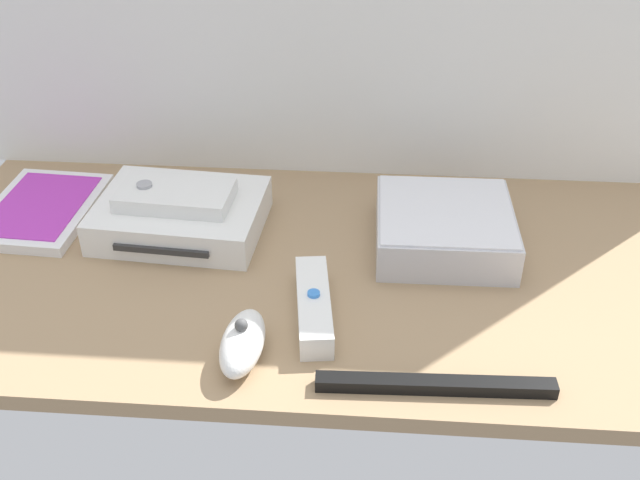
{
  "coord_description": "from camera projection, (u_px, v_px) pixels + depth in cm",
  "views": [
    {
      "loc": [
        5.64,
        -75.15,
        55.29
      ],
      "look_at": [
        0.0,
        0.0,
        4.0
      ],
      "focal_mm": 42.71,
      "sensor_mm": 36.0,
      "label": 1
    }
  ],
  "objects": [
    {
      "name": "remote_nunchuk",
      "position": [
        243.0,
        343.0,
        0.79
      ],
      "size": [
        4.99,
        10.24,
        5.1
      ],
      "rotation": [
        0.0,
        0.0,
        -0.06
      ],
      "color": "white",
      "rests_on": "ground_plane"
    },
    {
      "name": "mini_computer",
      "position": [
        444.0,
        228.0,
        0.96
      ],
      "size": [
        17.19,
        17.19,
        5.3
      ],
      "rotation": [
        0.0,
        0.0,
        0.01
      ],
      "color": "silver",
      "rests_on": "ground_plane"
    },
    {
      "name": "remote_wand",
      "position": [
        318.0,
        306.0,
        0.85
      ],
      "size": [
        5.5,
        15.14,
        3.4
      ],
      "rotation": [
        0.0,
        0.0,
        0.13
      ],
      "color": "white",
      "rests_on": "ground_plane"
    },
    {
      "name": "remote_classic_pad",
      "position": [
        175.0,
        195.0,
        0.97
      ],
      "size": [
        14.92,
        8.98,
        2.4
      ],
      "rotation": [
        0.0,
        0.0,
        -0.07
      ],
      "color": "white",
      "rests_on": "game_console"
    },
    {
      "name": "game_case",
      "position": [
        41.0,
        209.0,
        1.03
      ],
      "size": [
        14.62,
        19.71,
        1.56
      ],
      "rotation": [
        0.0,
        0.0,
        -0.05
      ],
      "color": "white",
      "rests_on": "ground_plane"
    },
    {
      "name": "game_console",
      "position": [
        181.0,
        215.0,
        0.99
      ],
      "size": [
        22.1,
        17.65,
        4.4
      ],
      "rotation": [
        0.0,
        0.0,
        -0.07
      ],
      "color": "white",
      "rests_on": "ground_plane"
    },
    {
      "name": "sensor_bar",
      "position": [
        435.0,
        385.0,
        0.76
      ],
      "size": [
        24.05,
        2.59,
        1.4
      ],
      "primitive_type": "cube",
      "rotation": [
        0.0,
        0.0,
        0.03
      ],
      "color": "black",
      "rests_on": "ground_plane"
    },
    {
      "name": "ground_plane",
      "position": [
        320.0,
        273.0,
        0.94
      ],
      "size": [
        100.0,
        48.0,
        2.0
      ],
      "primitive_type": "cube",
      "color": "#9E7F5B",
      "rests_on": "ground"
    }
  ]
}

